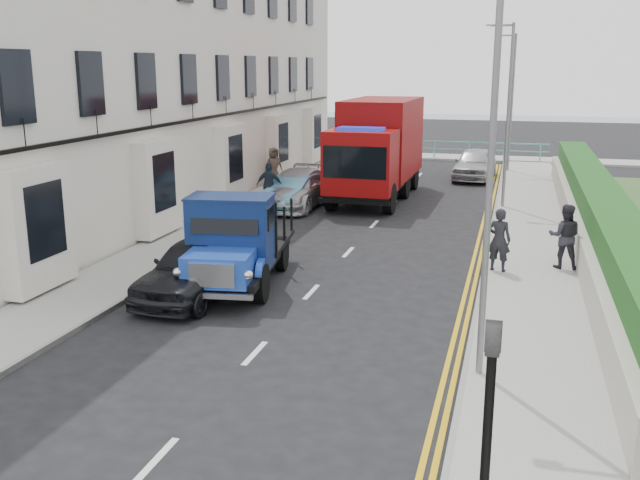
{
  "coord_description": "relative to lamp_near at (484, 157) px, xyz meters",
  "views": [
    {
      "loc": [
        4.7,
        -14.21,
        5.52
      ],
      "look_at": [
        0.27,
        1.82,
        1.4
      ],
      "focal_mm": 40.0,
      "sensor_mm": 36.0,
      "label": 1
    }
  ],
  "objects": [
    {
      "name": "parked_car_rear",
      "position": [
        -7.78,
        14.36,
        -3.28
      ],
      "size": [
        2.1,
        5.0,
        1.44
      ],
      "primitive_type": "imported",
      "rotation": [
        0.0,
        0.0,
        -0.01
      ],
      "color": "#9B9A9F",
      "rests_on": "ground"
    },
    {
      "name": "pedestrian_east_near",
      "position": [
        0.22,
        6.77,
        -3.02
      ],
      "size": [
        0.7,
        0.53,
        1.71
      ],
      "primitive_type": "imported",
      "rotation": [
        0.0,
        0.0,
        2.92
      ],
      "color": "black",
      "rests_on": "pavement_east"
    },
    {
      "name": "seafront_car_right",
      "position": [
        -1.41,
        23.33,
        -3.24
      ],
      "size": [
        2.1,
        4.58,
        1.52
      ],
      "primitive_type": "imported",
      "rotation": [
        0.0,
        0.0,
        -0.07
      ],
      "color": "#A2A2A7",
      "rests_on": "ground"
    },
    {
      "name": "pavement_east",
      "position": [
        1.12,
        11.0,
        -3.94
      ],
      "size": [
        2.6,
        38.0,
        0.12
      ],
      "primitive_type": "cube",
      "color": "gray",
      "rests_on": "ground"
    },
    {
      "name": "pedestrian_east_far",
      "position": [
        1.92,
        7.54,
        -3.0
      ],
      "size": [
        0.88,
        0.7,
        1.76
      ],
      "primitive_type": "imported",
      "rotation": [
        0.0,
        0.0,
        3.1
      ],
      "color": "#29272F",
      "rests_on": "pavement_east"
    },
    {
      "name": "promenade",
      "position": [
        -4.18,
        31.0,
        -3.94
      ],
      "size": [
        30.0,
        2.5,
        0.12
      ],
      "primitive_type": "cube",
      "color": "gray",
      "rests_on": "ground"
    },
    {
      "name": "lamp_far",
      "position": [
        0.0,
        26.0,
        0.0
      ],
      "size": [
        1.23,
        0.18,
        7.0
      ],
      "color": "slate",
      "rests_on": "ground"
    },
    {
      "name": "parked_car_front",
      "position": [
        -6.78,
        3.0,
        -3.26
      ],
      "size": [
        1.94,
        4.38,
        1.47
      ],
      "primitive_type": "imported",
      "rotation": [
        0.0,
        0.0,
        -0.05
      ],
      "color": "black",
      "rests_on": "ground"
    },
    {
      "name": "traffic_signal",
      "position": [
        0.42,
        -5.5,
        -1.92
      ],
      "size": [
        0.16,
        0.2,
        3.1
      ],
      "color": "black",
      "rests_on": "ground"
    },
    {
      "name": "sea_plane",
      "position": [
        -4.18,
        62.0,
        -4.0
      ],
      "size": [
        120.0,
        120.0,
        0.0
      ],
      "primitive_type": "plane",
      "color": "slate",
      "rests_on": "ground"
    },
    {
      "name": "bedford_lorry",
      "position": [
        -6.09,
        3.65,
        -2.9
      ],
      "size": [
        2.66,
        5.26,
        2.39
      ],
      "rotation": [
        0.0,
        0.0,
        0.14
      ],
      "color": "black",
      "rests_on": "ground"
    },
    {
      "name": "lamp_mid",
      "position": [
        0.0,
        16.0,
        0.0
      ],
      "size": [
        1.23,
        0.18,
        7.0
      ],
      "color": "slate",
      "rests_on": "ground"
    },
    {
      "name": "ground",
      "position": [
        -4.18,
        2.0,
        -4.0
      ],
      "size": [
        120.0,
        120.0,
        0.0
      ],
      "primitive_type": "plane",
      "color": "black",
      "rests_on": "ground"
    },
    {
      "name": "red_lorry",
      "position": [
        -5.07,
        17.04,
        -1.83
      ],
      "size": [
        2.76,
        7.83,
        4.08
      ],
      "rotation": [
        0.0,
        0.0,
        -0.01
      ],
      "color": "black",
      "rests_on": "ground"
    },
    {
      "name": "pavement_west",
      "position": [
        -9.38,
        11.0,
        -3.94
      ],
      "size": [
        2.4,
        38.0,
        0.12
      ],
      "primitive_type": "cube",
      "color": "gray",
      "rests_on": "ground"
    },
    {
      "name": "seafront_car_left",
      "position": [
        -6.8,
        24.56,
        -3.35
      ],
      "size": [
        2.66,
        4.87,
        1.29
      ],
      "primitive_type": "imported",
      "rotation": [
        0.0,
        0.0,
        3.03
      ],
      "color": "black",
      "rests_on": "ground"
    },
    {
      "name": "terrace_west",
      "position": [
        -13.65,
        15.0,
        3.17
      ],
      "size": [
        6.31,
        30.2,
        14.25
      ],
      "color": "silver",
      "rests_on": "ground"
    },
    {
      "name": "pedestrian_west_far",
      "position": [
        -10.09,
        18.29,
        -3.01
      ],
      "size": [
        0.99,
        0.98,
        1.73
      ],
      "primitive_type": "imported",
      "rotation": [
        0.0,
        0.0,
        0.75
      ],
      "color": "#463B32",
      "rests_on": "pavement_west"
    },
    {
      "name": "garden_east",
      "position": [
        3.03,
        11.0,
        -3.1
      ],
      "size": [
        1.45,
        28.0,
        1.75
      ],
      "color": "#B2AD9E",
      "rests_on": "ground"
    },
    {
      "name": "seafront_railing",
      "position": [
        -4.18,
        30.2,
        -3.42
      ],
      "size": [
        13.0,
        0.08,
        1.11
      ],
      "color": "#59B2A5",
      "rests_on": "ground"
    },
    {
      "name": "pedestrian_west_near",
      "position": [
        -8.58,
        13.39,
        -3.02
      ],
      "size": [
        1.06,
        0.56,
        1.72
      ],
      "primitive_type": "imported",
      "rotation": [
        0.0,
        0.0,
        3.28
      ],
      "color": "#1C2734",
      "rests_on": "pavement_west"
    },
    {
      "name": "lamp_near",
      "position": [
        0.0,
        0.0,
        0.0
      ],
      "size": [
        1.23,
        0.18,
        7.0
      ],
      "color": "slate",
      "rests_on": "ground"
    },
    {
      "name": "parked_car_mid",
      "position": [
        -7.78,
        14.0,
        -3.34
      ],
      "size": [
        1.91,
        4.14,
        1.32
      ],
      "primitive_type": "imported",
      "rotation": [
        0.0,
        0.0,
        -0.13
      ],
      "color": "#5795BB",
      "rests_on": "ground"
    }
  ]
}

